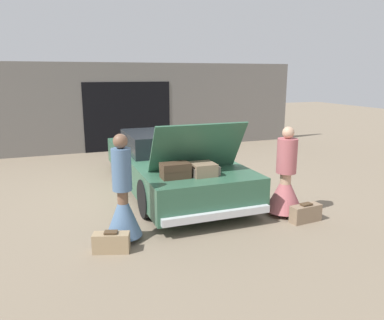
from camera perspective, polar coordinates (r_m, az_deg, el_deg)
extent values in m
plane|color=#7F705B|center=(8.26, -3.31, -4.29)|extent=(40.00, 40.00, 0.00)
cube|color=slate|center=(12.39, -9.83, 7.95)|extent=(12.00, 0.12, 2.80)
cube|color=black|center=(12.35, -9.71, 6.54)|extent=(2.80, 0.02, 2.20)
cube|color=#336047|center=(8.13, -3.36, -1.07)|extent=(1.94, 4.90, 0.60)
cube|color=#1E2328|center=(8.30, -4.01, 2.84)|extent=(1.71, 1.57, 0.43)
cylinder|color=black|center=(9.41, -11.37, -0.23)|extent=(0.18, 0.68, 0.68)
cylinder|color=black|center=(9.85, -0.99, 0.61)|extent=(0.18, 0.68, 0.68)
cylinder|color=black|center=(6.58, -7.01, -5.85)|extent=(0.18, 0.68, 0.68)
cylinder|color=black|center=(7.19, 7.09, -4.20)|extent=(0.18, 0.68, 0.68)
cube|color=silver|center=(5.97, 3.92, -8.41)|extent=(1.84, 0.10, 0.12)
cube|color=#336047|center=(6.47, 0.86, 1.95)|extent=(1.65, 0.58, 0.89)
cube|color=#473323|center=(6.17, -2.55, -2.15)|extent=(0.47, 0.28, 0.13)
cube|color=#75665B|center=(6.34, 1.87, -1.63)|extent=(0.48, 0.31, 0.15)
cube|color=#473323|center=(6.13, -2.56, -1.01)|extent=(0.47, 0.29, 0.12)
cube|color=#8C7259|center=(6.32, 1.69, -1.39)|extent=(0.39, 0.41, 0.21)
cylinder|color=brown|center=(5.73, -10.39, -8.29)|extent=(0.16, 0.16, 0.79)
cone|color=slate|center=(5.72, -10.41, -7.92)|extent=(0.55, 0.55, 0.71)
cylinder|color=slate|center=(5.52, -10.69, -1.44)|extent=(0.29, 0.29, 0.62)
sphere|color=brown|center=(5.43, -10.87, 2.84)|extent=(0.21, 0.21, 0.21)
cylinder|color=tan|center=(6.85, 13.95, -4.99)|extent=(0.19, 0.19, 0.77)
cone|color=#B25B60|center=(6.84, 13.96, -4.68)|extent=(0.66, 0.66, 0.69)
cylinder|color=#B25B60|center=(6.68, 14.27, 0.62)|extent=(0.35, 0.35, 0.61)
sphere|color=tan|center=(6.61, 14.46, 4.06)|extent=(0.21, 0.21, 0.21)
cube|color=#9E8460|center=(5.50, -12.20, -12.20)|extent=(0.55, 0.35, 0.28)
cube|color=#4C3823|center=(5.44, -12.28, -10.69)|extent=(0.21, 0.17, 0.02)
cube|color=#8C7259|center=(6.69, 16.92, -7.79)|extent=(0.57, 0.25, 0.29)
cube|color=#4C3823|center=(6.63, 17.02, -6.45)|extent=(0.20, 0.14, 0.02)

